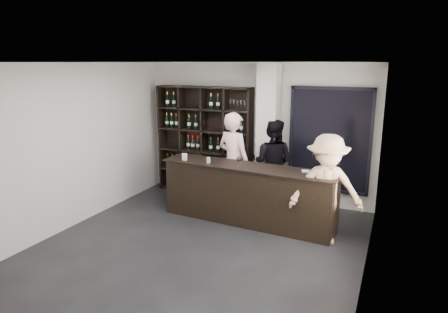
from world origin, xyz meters
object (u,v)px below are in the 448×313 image
at_px(wine_shelf, 204,141).
at_px(customer, 326,189).
at_px(taster_black, 272,163).
at_px(taster_pink, 234,162).
at_px(tasting_counter, 248,194).

distance_m(wine_shelf, customer, 3.33).
bearing_deg(taster_black, customer, 133.06).
relative_size(wine_shelf, taster_pink, 1.22).
xyz_separation_m(taster_pink, customer, (1.95, -0.80, -0.08)).
bearing_deg(taster_black, taster_pink, 40.02).
xyz_separation_m(tasting_counter, taster_black, (0.12, 1.09, 0.36)).
height_order(tasting_counter, taster_black, taster_black).
bearing_deg(wine_shelf, taster_black, -5.80).
height_order(wine_shelf, taster_black, wine_shelf).
xyz_separation_m(taster_pink, taster_black, (0.62, 0.55, -0.09)).
distance_m(taster_pink, customer, 2.11).
relative_size(tasting_counter, customer, 1.82).
height_order(taster_pink, taster_black, taster_pink).
relative_size(wine_shelf, taster_black, 1.33).
relative_size(taster_black, customer, 1.00).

